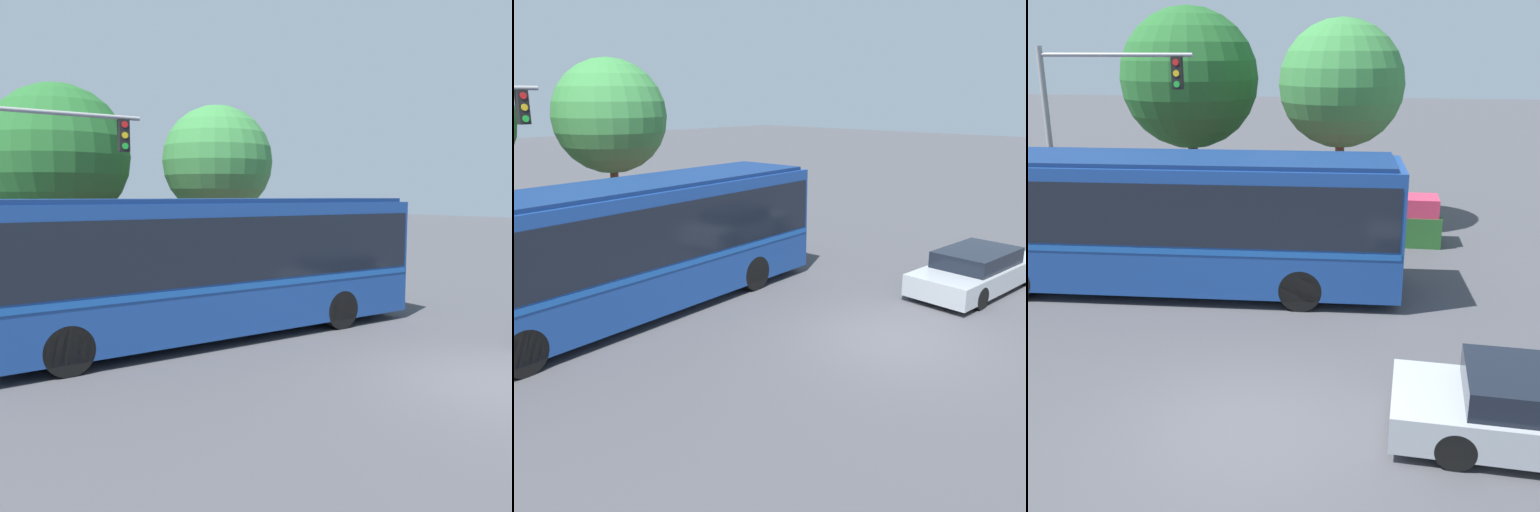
# 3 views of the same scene
# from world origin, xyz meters

# --- Properties ---
(ground_plane) EXTENTS (140.00, 140.00, 0.00)m
(ground_plane) POSITION_xyz_m (0.00, 0.00, 0.00)
(ground_plane) COLOR #444449
(city_bus) EXTENTS (11.16, 3.05, 3.36)m
(city_bus) POSITION_xyz_m (-2.93, 5.85, 1.91)
(city_bus) COLOR navy
(city_bus) RESTS_ON ground
(sedan_foreground) EXTENTS (4.92, 2.18, 1.22)m
(sedan_foreground) POSITION_xyz_m (4.67, 0.14, 0.59)
(sedan_foreground) COLOR #9EA3A8
(sedan_foreground) RESTS_ON ground
(flowering_hedge) EXTENTS (10.25, 1.17, 1.50)m
(flowering_hedge) POSITION_xyz_m (-1.10, 10.58, 0.74)
(flowering_hedge) COLOR #286028
(flowering_hedge) RESTS_ON ground
(street_tree_centre) EXTENTS (4.10, 4.10, 6.75)m
(street_tree_centre) POSITION_xyz_m (0.77, 12.58, 4.69)
(street_tree_centre) COLOR brown
(street_tree_centre) RESTS_ON ground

